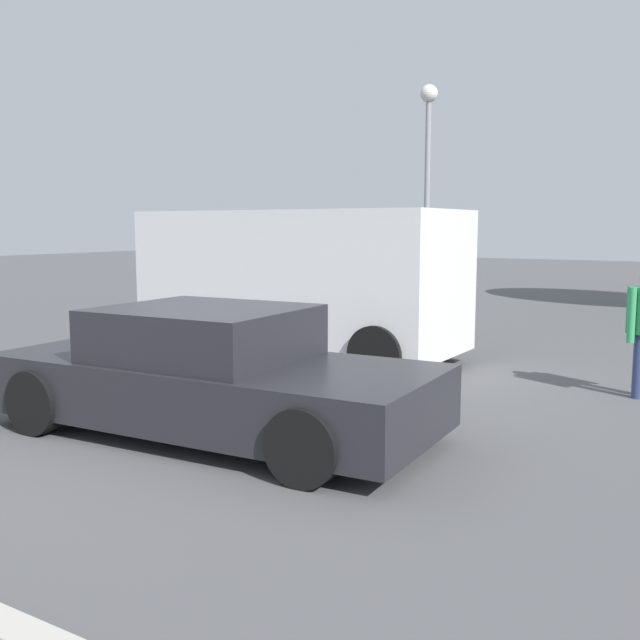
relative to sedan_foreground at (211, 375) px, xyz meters
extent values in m
plane|color=#515154|center=(-0.13, -0.14, -0.58)|extent=(80.00, 80.00, 0.00)
cube|color=#232328|center=(0.02, 0.00, -0.13)|extent=(4.50, 2.01, 0.58)
cube|color=#232328|center=(-0.08, 0.00, 0.42)|extent=(1.93, 1.74, 0.50)
cube|color=slate|center=(0.80, 0.04, 0.42)|extent=(0.14, 1.53, 0.42)
cube|color=slate|center=(-0.95, -0.05, 0.42)|extent=(0.14, 1.53, 0.42)
cylinder|color=black|center=(1.49, 0.92, -0.26)|extent=(0.65, 0.25, 0.64)
cylinder|color=black|center=(1.57, -0.77, -0.26)|extent=(0.65, 0.25, 0.64)
cylinder|color=black|center=(-1.52, 0.77, -0.26)|extent=(0.65, 0.25, 0.64)
cylinder|color=black|center=(-1.44, -0.92, -0.26)|extent=(0.65, 0.25, 0.64)
cube|color=white|center=(-1.46, 3.86, 0.66)|extent=(4.84, 2.07, 2.03)
cube|color=slate|center=(-3.83, 3.87, 1.10)|extent=(0.06, 1.75, 0.81)
cylinder|color=black|center=(-3.28, 2.89, -0.20)|extent=(0.76, 0.25, 0.76)
cylinder|color=black|center=(-3.27, 4.84, -0.20)|extent=(0.76, 0.25, 0.76)
cylinder|color=black|center=(0.35, 2.88, -0.20)|extent=(0.76, 0.25, 0.76)
cylinder|color=black|center=(0.36, 4.83, -0.20)|extent=(0.76, 0.25, 0.76)
cylinder|color=navy|center=(3.36, 3.73, -0.19)|extent=(0.13, 0.13, 0.77)
cylinder|color=#339959|center=(3.27, 3.60, 0.42)|extent=(0.09, 0.09, 0.64)
cylinder|color=gray|center=(-2.79, 11.82, 2.00)|extent=(0.14, 0.14, 5.16)
sphere|color=silver|center=(-2.79, 11.82, 4.71)|extent=(0.44, 0.44, 0.44)
camera|label=1|loc=(4.50, -5.34, 1.44)|focal=40.49mm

